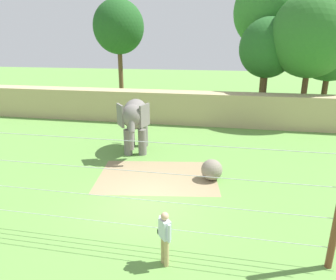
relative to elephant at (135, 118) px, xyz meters
name	(u,v)px	position (x,y,z in m)	size (l,w,h in m)	color
ground_plane	(147,203)	(2.11, -5.55, -2.03)	(120.00, 120.00, 0.00)	#609342
dirt_patch	(157,177)	(1.97, -3.10, -2.02)	(5.52, 3.81, 0.01)	#937F5B
embankment_wall	(189,108)	(2.11, 7.16, -0.82)	(36.00, 1.80, 2.42)	tan
elephant	(135,118)	(0.00, 0.00, 0.00)	(2.08, 4.08, 3.06)	slate
enrichment_ball	(212,170)	(4.49, -2.92, -1.54)	(0.97, 0.97, 0.97)	gray
cable_fence	(124,191)	(2.11, -8.06, -0.24)	(12.91, 0.19, 3.53)	brown
zookeeper	(165,236)	(3.51, -8.83, -1.10)	(0.48, 0.49, 1.67)	tan
tree_far_left	(332,39)	(12.63, 10.58, 4.22)	(6.03, 6.03, 9.43)	brown
tree_left_of_centre	(312,35)	(10.80, 9.27, 4.51)	(5.94, 5.94, 9.67)	brown
tree_behind_wall	(119,27)	(-5.50, 13.29, 5.36)	(4.80, 4.80, 9.95)	brown
tree_right_of_centre	(268,48)	(7.91, 10.37, 3.55)	(4.47, 4.47, 7.95)	brown
tree_far_right	(269,12)	(8.07, 13.68, 6.54)	(6.01, 6.01, 11.75)	brown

